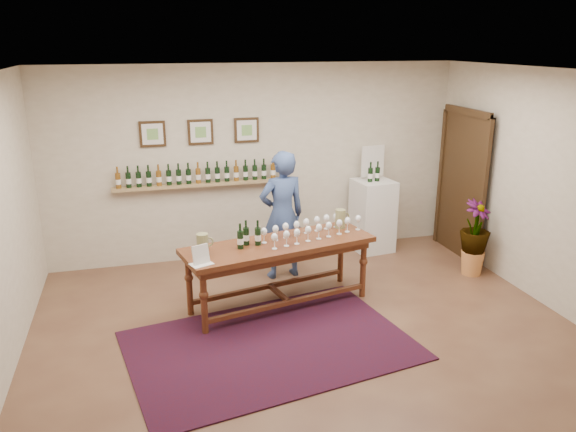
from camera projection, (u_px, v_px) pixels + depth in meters
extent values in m
plane|color=#503123|center=(307.00, 331.00, 6.26)|extent=(6.00, 6.00, 0.00)
plane|color=beige|center=(257.00, 162.00, 8.14)|extent=(6.00, 0.00, 6.00)
plane|color=beige|center=(426.00, 322.00, 3.54)|extent=(6.00, 0.00, 6.00)
plane|color=beige|center=(552.00, 191.00, 6.60)|extent=(0.00, 5.00, 5.00)
plane|color=white|center=(310.00, 72.00, 5.42)|extent=(6.00, 6.00, 0.00)
cube|color=tan|center=(203.00, 184.00, 7.93)|extent=(2.50, 0.16, 0.04)
cube|color=black|center=(464.00, 186.00, 8.25)|extent=(0.10, 1.00, 2.10)
cube|color=#301F10|center=(461.00, 186.00, 8.24)|extent=(0.04, 1.12, 2.22)
cube|color=#301F10|center=(152.00, 134.00, 7.61)|extent=(0.35, 0.03, 0.35)
cube|color=silver|center=(153.00, 134.00, 7.59)|extent=(0.28, 0.01, 0.28)
cube|color=#6EA251|center=(153.00, 134.00, 7.59)|extent=(0.15, 0.00, 0.15)
cube|color=#301F10|center=(201.00, 132.00, 7.77)|extent=(0.35, 0.03, 0.35)
cube|color=silver|center=(201.00, 132.00, 7.75)|extent=(0.28, 0.01, 0.28)
cube|color=#6EA251|center=(201.00, 132.00, 7.75)|extent=(0.15, 0.00, 0.15)
cube|color=#301F10|center=(247.00, 130.00, 7.93)|extent=(0.35, 0.03, 0.35)
cube|color=silver|center=(247.00, 130.00, 7.92)|extent=(0.28, 0.01, 0.28)
cube|color=#6EA251|center=(247.00, 130.00, 7.91)|extent=(0.15, 0.00, 0.15)
cube|color=#440C11|center=(270.00, 345.00, 5.94)|extent=(3.19, 2.40, 0.02)
cube|color=#412110|center=(279.00, 245.00, 6.64)|extent=(2.39, 1.19, 0.06)
cube|color=#412110|center=(279.00, 251.00, 6.66)|extent=(2.24, 1.04, 0.10)
cylinder|color=#412110|center=(204.00, 303.00, 6.08)|extent=(0.09, 0.09, 0.75)
cylinder|color=#412110|center=(363.00, 269.00, 6.99)|extent=(0.09, 0.09, 0.75)
cylinder|color=#412110|center=(189.00, 285.00, 6.52)|extent=(0.09, 0.09, 0.75)
cylinder|color=#412110|center=(341.00, 255.00, 7.44)|extent=(0.09, 0.09, 0.75)
cube|color=#412110|center=(289.00, 302.00, 6.61)|extent=(2.05, 0.48, 0.05)
cube|color=#412110|center=(270.00, 286.00, 7.05)|extent=(2.05, 0.48, 0.05)
cube|color=#412110|center=(279.00, 294.00, 6.83)|extent=(0.16, 0.52, 0.05)
cube|color=silver|center=(201.00, 254.00, 5.97)|extent=(0.28, 0.24, 0.21)
cube|color=white|center=(372.00, 216.00, 8.53)|extent=(0.61, 0.61, 1.09)
cube|color=silver|center=(373.00, 161.00, 8.44)|extent=(0.38, 0.06, 0.52)
cone|color=#CB8143|center=(472.00, 263.00, 7.73)|extent=(0.31, 0.31, 0.33)
imported|color=#1C3415|center=(475.00, 232.00, 7.59)|extent=(0.63, 0.63, 0.57)
imported|color=navy|center=(282.00, 215.00, 7.46)|extent=(0.68, 0.50, 1.74)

